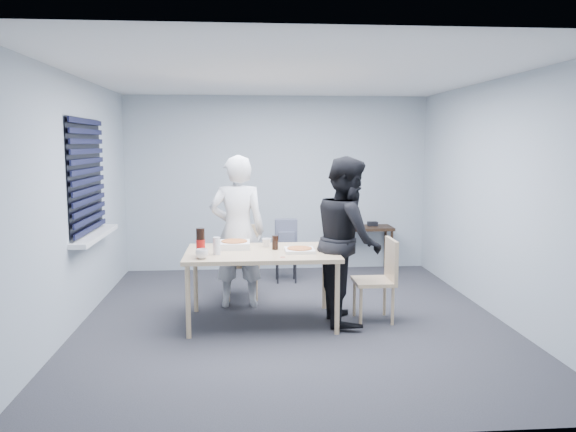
{
  "coord_description": "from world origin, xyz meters",
  "views": [
    {
      "loc": [
        -0.52,
        -5.9,
        1.9
      ],
      "look_at": [
        -0.04,
        0.1,
        1.12
      ],
      "focal_mm": 35.0,
      "sensor_mm": 36.0,
      "label": 1
    }
  ],
  "objects": [
    {
      "name": "pizza_box_b",
      "position": [
        0.06,
        -0.15,
        0.79
      ],
      "size": [
        0.3,
        0.3,
        0.04
      ],
      "rotation": [
        0.0,
        0.0,
        0.3
      ],
      "color": "white",
      "rests_on": "dining_table"
    },
    {
      "name": "pizza_box_a",
      "position": [
        -0.62,
        0.11,
        0.81
      ],
      "size": [
        0.33,
        0.33,
        0.08
      ],
      "rotation": [
        0.0,
        0.0,
        -0.4
      ],
      "color": "white",
      "rests_on": "dining_table"
    },
    {
      "name": "dining_table",
      "position": [
        -0.33,
        -0.08,
        0.72
      ],
      "size": [
        1.59,
        1.01,
        0.77
      ],
      "color": "tan",
      "rests_on": "ground"
    },
    {
      "name": "side_table",
      "position": [
        1.2,
        2.28,
        0.59
      ],
      "size": [
        1.0,
        0.44,
        0.67
      ],
      "color": "black",
      "rests_on": "ground"
    },
    {
      "name": "stool",
      "position": [
        0.06,
        1.68,
        0.34
      ],
      "size": [
        0.33,
        0.33,
        0.45
      ],
      "color": "black",
      "rests_on": "ground"
    },
    {
      "name": "mug_b",
      "position": [
        -0.27,
        0.16,
        0.82
      ],
      "size": [
        0.1,
        0.1,
        0.09
      ],
      "primitive_type": "imported",
      "color": "white",
      "rests_on": "dining_table"
    },
    {
      "name": "chair_right",
      "position": [
        0.95,
        -0.12,
        0.51
      ],
      "size": [
        0.42,
        0.42,
        0.89
      ],
      "color": "tan",
      "rests_on": "ground"
    },
    {
      "name": "plastic_cups",
      "position": [
        -0.79,
        -0.23,
        0.86
      ],
      "size": [
        0.1,
        0.1,
        0.18
      ],
      "primitive_type": "cylinder",
      "rotation": [
        0.0,
        0.0,
        -0.41
      ],
      "color": "silver",
      "rests_on": "dining_table"
    },
    {
      "name": "black_box",
      "position": [
        1.42,
        2.32,
        0.7
      ],
      "size": [
        0.15,
        0.11,
        0.06
      ],
      "primitive_type": "cube",
      "rotation": [
        0.0,
        0.0,
        -0.04
      ],
      "color": "black",
      "rests_on": "side_table"
    },
    {
      "name": "rubber_band",
      "position": [
        -0.13,
        -0.43,
        0.78
      ],
      "size": [
        0.06,
        0.06,
        0.0
      ],
      "primitive_type": "torus",
      "rotation": [
        0.0,
        0.0,
        0.23
      ],
      "color": "red",
      "rests_on": "dining_table"
    },
    {
      "name": "mug_a",
      "position": [
        -0.93,
        -0.43,
        0.82
      ],
      "size": [
        0.17,
        0.17,
        0.1
      ],
      "primitive_type": "imported",
      "rotation": [
        0.0,
        0.0,
        0.52
      ],
      "color": "white",
      "rests_on": "dining_table"
    },
    {
      "name": "chair_far",
      "position": [
        -0.54,
        0.99,
        0.51
      ],
      "size": [
        0.42,
        0.42,
        0.89
      ],
      "color": "tan",
      "rests_on": "ground"
    },
    {
      "name": "person_white",
      "position": [
        -0.59,
        0.57,
        0.89
      ],
      "size": [
        0.65,
        0.42,
        1.77
      ],
      "primitive_type": "imported",
      "rotation": [
        0.0,
        0.0,
        3.14
      ],
      "color": "silver",
      "rests_on": "ground"
    },
    {
      "name": "backpack",
      "position": [
        0.06,
        1.67,
        0.66
      ],
      "size": [
        0.3,
        0.22,
        0.42
      ],
      "rotation": [
        0.0,
        0.0,
        -0.41
      ],
      "color": "slate",
      "rests_on": "stool"
    },
    {
      "name": "room",
      "position": [
        -2.2,
        0.4,
        1.44
      ],
      "size": [
        5.0,
        5.0,
        5.0
      ],
      "color": "#2B2B2F",
      "rests_on": "ground"
    },
    {
      "name": "cola_glass",
      "position": [
        -0.18,
        -0.01,
        0.85
      ],
      "size": [
        0.09,
        0.09,
        0.15
      ],
      "primitive_type": "cylinder",
      "rotation": [
        0.0,
        0.0,
        0.3
      ],
      "color": "black",
      "rests_on": "dining_table"
    },
    {
      "name": "papers",
      "position": [
        1.05,
        2.25,
        0.67
      ],
      "size": [
        0.24,
        0.32,
        0.01
      ],
      "primitive_type": "cube",
      "rotation": [
        0.0,
        0.0,
        0.03
      ],
      "color": "white",
      "rests_on": "side_table"
    },
    {
      "name": "soda_bottle",
      "position": [
        -0.95,
        -0.3,
        0.91
      ],
      "size": [
        0.09,
        0.09,
        0.29
      ],
      "rotation": [
        0.0,
        0.0,
        0.4
      ],
      "color": "black",
      "rests_on": "dining_table"
    },
    {
      "name": "person_black",
      "position": [
        0.58,
        -0.1,
        0.89
      ],
      "size": [
        0.47,
        0.86,
        1.77
      ],
      "primitive_type": "imported",
      "rotation": [
        0.0,
        0.0,
        1.57
      ],
      "color": "black",
      "rests_on": "ground"
    }
  ]
}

